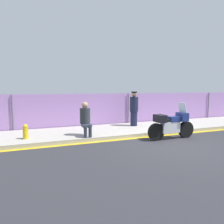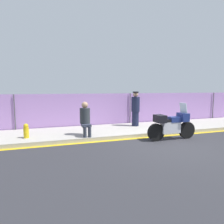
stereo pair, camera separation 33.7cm
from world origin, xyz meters
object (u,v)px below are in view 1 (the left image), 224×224
(motorcycle, at_px, (171,125))
(fire_hydrant, at_px, (26,132))
(officer_standing, at_px, (134,108))
(person_seated_on_curb, at_px, (85,117))

(motorcycle, distance_m, fire_hydrant, 5.82)
(officer_standing, height_order, person_seated_on_curb, officer_standing)
(motorcycle, relative_size, fire_hydrant, 3.79)
(motorcycle, height_order, fire_hydrant, motorcycle)
(motorcycle, xyz_separation_m, person_seated_on_curb, (-3.33, 1.20, 0.32))
(officer_standing, xyz_separation_m, person_seated_on_curb, (-2.85, -1.27, -0.14))
(person_seated_on_curb, relative_size, fire_hydrant, 2.42)
(person_seated_on_curb, bearing_deg, officer_standing, 24.00)
(officer_standing, bearing_deg, motorcycle, -79.04)
(motorcycle, relative_size, officer_standing, 1.22)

